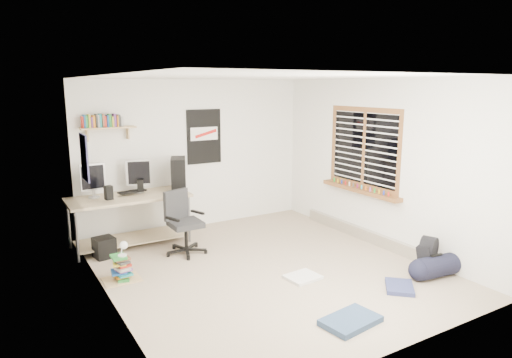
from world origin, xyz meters
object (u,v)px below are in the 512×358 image
office_chair (186,221)px  book_stack (121,269)px  desk (130,222)px  duffel_bag (436,267)px  backpack (428,259)px

office_chair → book_stack: (-1.06, -0.47, -0.34)m
desk → office_chair: (0.59, -0.76, 0.12)m
duffel_bag → backpack: bearing=92.6°
desk → duffel_bag: bearing=-48.1°
desk → backpack: desk is taller
book_stack → office_chair: bearing=23.8°
backpack → duffel_bag: duffel_bag is taller
office_chair → book_stack: 1.21m
office_chair → desk: bearing=108.8°
backpack → book_stack: bearing=131.0°
duffel_bag → office_chair: bearing=140.9°
office_chair → duffel_bag: (2.40, -2.42, -0.35)m
desk → backpack: (3.00, -3.06, -0.16)m
duffel_bag → book_stack: bearing=156.7°
desk → office_chair: size_ratio=1.91×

